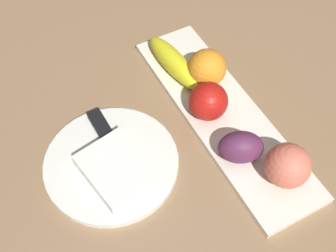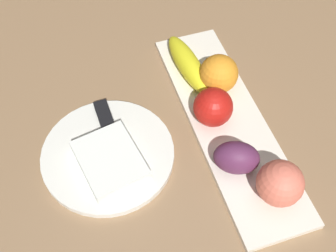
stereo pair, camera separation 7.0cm
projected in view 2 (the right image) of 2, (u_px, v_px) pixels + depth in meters
ground_plane at (232, 135)px, 0.74m from camera, size 2.40×2.40×0.00m
fruit_tray at (225, 122)px, 0.75m from camera, size 0.45×0.13×0.01m
apple at (213, 107)px, 0.71m from camera, size 0.07×0.07×0.07m
banana at (188, 64)px, 0.79m from camera, size 0.16×0.06×0.04m
orange_near_apple at (219, 74)px, 0.76m from camera, size 0.07×0.07×0.07m
peach at (280, 183)px, 0.63m from camera, size 0.07×0.07×0.07m
grape_bunch at (236, 158)px, 0.66m from camera, size 0.08×0.09×0.06m
dinner_plate at (108, 154)px, 0.71m from camera, size 0.22×0.22×0.01m
folded_napkin at (111, 163)px, 0.68m from camera, size 0.13×0.11×0.02m
knife at (109, 129)px, 0.73m from camera, size 0.18×0.03×0.01m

